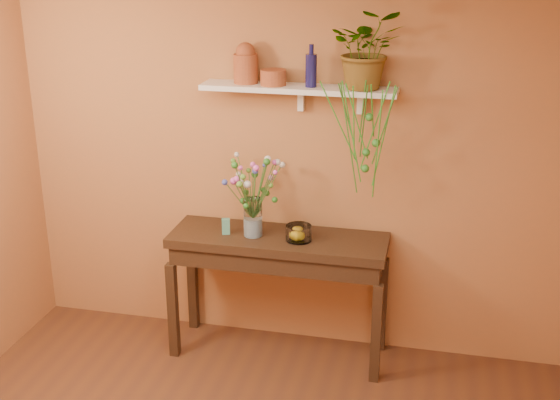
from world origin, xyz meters
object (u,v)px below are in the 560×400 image
at_px(terracotta_jug, 246,64).
at_px(bouquet, 253,179).
at_px(glass_vase, 253,220).
at_px(spider_plant, 367,49).
at_px(blue_bottle, 311,70).
at_px(sideboard, 278,254).
at_px(glass_bowl, 299,234).

relative_size(terracotta_jug, bouquet, 0.59).
bearing_deg(glass_vase, bouquet, -23.37).
distance_m(spider_plant, bouquet, 1.13).
height_order(blue_bottle, glass_vase, blue_bottle).
distance_m(sideboard, spider_plant, 1.52).
relative_size(sideboard, spider_plant, 2.99).
height_order(sideboard, glass_bowl, glass_bowl).
relative_size(blue_bottle, glass_vase, 1.02).
relative_size(sideboard, bouquet, 3.31).
relative_size(terracotta_jug, glass_bowl, 1.53).
distance_m(sideboard, blue_bottle, 1.29).
bearing_deg(glass_bowl, sideboard, 165.21).
height_order(blue_bottle, bouquet, blue_bottle).
xyz_separation_m(terracotta_jug, glass_vase, (0.08, -0.18, -1.04)).
bearing_deg(spider_plant, glass_bowl, -155.79).
xyz_separation_m(terracotta_jug, glass_bowl, (0.41, -0.19, -1.10)).
bearing_deg(glass_bowl, glass_vase, 178.01).
distance_m(terracotta_jug, bouquet, 0.77).
bearing_deg(glass_bowl, blue_bottle, 76.27).
height_order(glass_vase, glass_bowl, glass_vase).
bearing_deg(glass_vase, sideboard, 9.50).
bearing_deg(blue_bottle, spider_plant, 2.68).
relative_size(spider_plant, glass_bowl, 2.84).
bearing_deg(glass_vase, spider_plant, 13.03).
bearing_deg(terracotta_jug, bouquet, -63.23).
bearing_deg(glass_vase, glass_bowl, -1.99).
bearing_deg(terracotta_jug, sideboard, -30.41).
relative_size(glass_vase, glass_bowl, 1.52).
xyz_separation_m(terracotta_jug, blue_bottle, (0.45, -0.03, -0.02)).
distance_m(glass_vase, glass_bowl, 0.33).
bearing_deg(blue_bottle, sideboard, -147.65).
xyz_separation_m(spider_plant, glass_bowl, (-0.40, -0.18, -1.23)).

